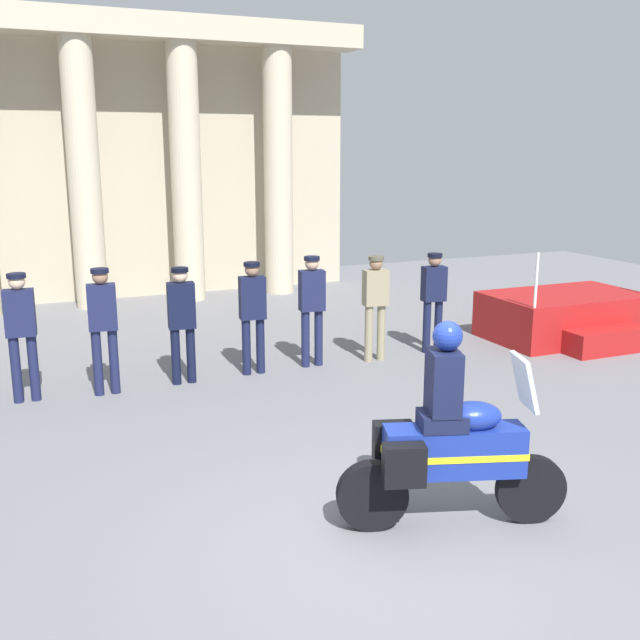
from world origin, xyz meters
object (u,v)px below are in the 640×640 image
Objects in this scene: officer_in_row_3 at (182,316)px; motorcycle_with_rider at (447,443)px; officer_in_row_1 at (21,327)px; officer_in_row_5 at (312,302)px; officer_in_row_4 at (253,309)px; officer_in_row_6 at (375,300)px; reviewing_stand at (567,317)px; officer_in_row_7 at (434,294)px; officer_in_row_2 at (103,321)px.

officer_in_row_3 is 5.17m from motorcycle_with_rider.
officer_in_row_5 is (4.16, 0.02, -0.01)m from officer_in_row_1.
officer_in_row_4 is 0.98× the size of officer_in_row_5.
officer_in_row_5 is (2.04, 0.08, 0.02)m from officer_in_row_3.
officer_in_row_6 is 0.83× the size of motorcycle_with_rider.
officer_in_row_3 reaches higher than officer_in_row_6.
reviewing_stand is 2.73m from officer_in_row_7.
officer_in_row_3 is at bearing 6.99° from officer_in_row_7.
officer_in_row_5 is at bearing -171.54° from officer_in_row_3.
officer_in_row_5 is 5.17m from motorcycle_with_rider.
reviewing_stand reaches higher than officer_in_row_3.
officer_in_row_4 is at bearing -173.84° from officer_in_row_1.
reviewing_stand is at bearing -174.95° from officer_in_row_1.
officer_in_row_3 is at bearing -175.18° from officer_in_row_1.
officer_in_row_4 is at bearing 3.62° from officer_in_row_6.
officer_in_row_6 is (4.16, 0.01, -0.04)m from officer_in_row_2.
officer_in_row_2 reaches higher than officer_in_row_4.
reviewing_stand is 1.55× the size of officer_in_row_2.
officer_in_row_2 is at bearing 7.48° from officer_in_row_7.
officer_in_row_6 is at bearing 179.51° from officer_in_row_5.
officer_in_row_7 is at bearing -172.52° from officer_in_row_2.
officer_in_row_5 is (3.13, 0.14, -0.02)m from officer_in_row_2.
officer_in_row_5 is at bearing -171.22° from officer_in_row_2.
motorcycle_with_rider is (-1.86, -4.98, -0.20)m from officer_in_row_6.
officer_in_row_3 is (2.12, -0.05, -0.04)m from officer_in_row_1.
officer_in_row_6 is (5.19, -0.10, -0.03)m from officer_in_row_1.
officer_in_row_7 is (3.12, 0.00, -0.02)m from officer_in_row_4.
officer_in_row_1 is at bearing 141.41° from motorcycle_with_rider.
officer_in_row_5 reaches higher than officer_in_row_3.
officer_in_row_6 is at bearing 11.20° from officer_in_row_7.
officer_in_row_5 is 2.16m from officer_in_row_7.
officer_in_row_1 reaches higher than officer_in_row_3.
reviewing_stand is 4.86m from officer_in_row_5.
officer_in_row_7 is (2.16, -0.03, -0.04)m from officer_in_row_5.
officer_in_row_2 is at bearing -179.97° from officer_in_row_1.
officer_in_row_1 is at bearing 4.82° from officer_in_row_3.
reviewing_stand is 1.61× the size of officer_in_row_3.
motorcycle_with_rider reaches higher than officer_in_row_2.
officer_in_row_1 is at bearing 6.60° from officer_in_row_5.
officer_in_row_2 is 1.09m from officer_in_row_3.
motorcycle_with_rider reaches higher than officer_in_row_1.
reviewing_stand is 1.62× the size of officer_in_row_6.
officer_in_row_6 reaches higher than officer_in_row_7.
reviewing_stand is 1.57× the size of officer_in_row_1.
officer_in_row_2 is at bearing 9.10° from officer_in_row_4.
officer_in_row_1 is at bearing 6.16° from officer_in_row_4.
officer_in_row_3 is at bearing 178.84° from reviewing_stand.
officer_in_row_3 is 1.00× the size of officer_in_row_4.
officer_in_row_7 is at bearing -168.80° from officer_in_row_6.
officer_in_row_3 is 3.07m from officer_in_row_6.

